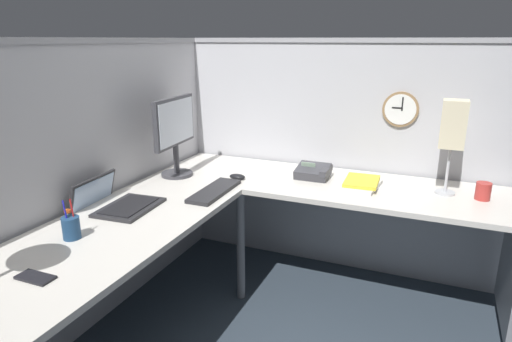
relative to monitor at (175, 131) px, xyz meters
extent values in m
plane|color=#2D3842|center=(-0.23, -0.64, -1.02)|extent=(6.80, 6.80, 0.00)
cube|color=#B2B2B7|center=(-0.60, 0.23, -0.25)|extent=(2.57, 0.10, 1.55)
cube|color=#939399|center=(-0.60, 0.23, 0.54)|extent=(2.57, 0.12, 0.03)
cube|color=#B2B2B7|center=(0.64, -0.90, -0.25)|extent=(0.10, 2.37, 1.55)
cube|color=#939399|center=(0.64, -0.90, 0.54)|extent=(0.12, 2.37, 0.03)
cube|color=beige|center=(-0.61, -0.17, -0.31)|extent=(2.35, 0.66, 0.03)
cube|color=beige|center=(0.24, -1.24, -0.31)|extent=(0.66, 1.49, 0.03)
cylinder|color=slate|center=(-0.07, -0.48, -0.67)|extent=(0.05, 0.05, 0.70)
cube|color=slate|center=(0.24, -1.97, -0.67)|extent=(0.58, 0.03, 0.60)
cylinder|color=#38383D|center=(0.00, 0.00, -0.28)|extent=(0.20, 0.20, 0.02)
cylinder|color=#38383D|center=(0.00, 0.00, -0.18)|extent=(0.04, 0.04, 0.20)
cube|color=#38383D|center=(0.00, 0.00, 0.06)|extent=(0.46, 0.07, 0.30)
cube|color=silver|center=(0.00, -0.02, 0.06)|extent=(0.42, 0.04, 0.26)
cube|color=#232326|center=(-0.59, -0.09, -0.29)|extent=(0.36, 0.26, 0.02)
cube|color=black|center=(-0.59, -0.09, -0.28)|extent=(0.30, 0.20, 0.00)
cube|color=#232326|center=(-0.61, 0.14, -0.25)|extent=(0.34, 0.09, 0.22)
cube|color=#99B2D1|center=(-0.61, 0.13, -0.25)|extent=(0.31, 0.07, 0.18)
cube|color=#232326|center=(-0.20, -0.38, -0.28)|extent=(0.43, 0.15, 0.02)
ellipsoid|color=black|center=(0.08, -0.39, -0.28)|extent=(0.06, 0.10, 0.03)
cylinder|color=navy|center=(-0.98, -0.08, -0.24)|extent=(0.08, 0.08, 0.10)
cylinder|color=#1E1EB2|center=(-0.99, -0.07, -0.18)|extent=(0.01, 0.02, 0.13)
cylinder|color=#B21E1E|center=(-0.97, -0.09, -0.18)|extent=(0.01, 0.02, 0.13)
cylinder|color=#D8591E|center=(-0.98, -0.07, -0.17)|extent=(0.03, 0.03, 0.01)
cube|color=black|center=(-1.29, -0.22, -0.29)|extent=(0.07, 0.14, 0.01)
cube|color=#38383D|center=(0.29, -0.82, -0.26)|extent=(0.19, 0.20, 0.10)
cube|color=#8CA58C|center=(0.29, -0.79, -0.22)|extent=(0.01, 0.09, 0.04)
cube|color=#38383D|center=(0.29, -0.90, -0.24)|extent=(0.19, 0.04, 0.04)
cube|color=silver|center=(0.22, -1.12, -0.28)|extent=(0.30, 0.24, 0.02)
cube|color=yellow|center=(0.23, -1.13, -0.26)|extent=(0.27, 0.20, 0.02)
cylinder|color=#B7BABF|center=(0.29, -1.59, -0.29)|extent=(0.11, 0.11, 0.01)
cylinder|color=#B7BABF|center=(0.29, -1.59, -0.15)|extent=(0.02, 0.02, 0.27)
cube|color=beige|center=(0.29, -1.59, 0.11)|extent=(0.13, 0.13, 0.26)
cylinder|color=#B2332D|center=(0.27, -1.78, -0.25)|extent=(0.08, 0.08, 0.10)
cylinder|color=olive|center=(0.59, -1.28, 0.13)|extent=(0.03, 0.22, 0.22)
cylinder|color=white|center=(0.57, -1.28, 0.13)|extent=(0.00, 0.19, 0.19)
cube|color=black|center=(0.57, -1.26, 0.14)|extent=(0.00, 0.06, 0.01)
cube|color=black|center=(0.57, -1.29, 0.16)|extent=(0.00, 0.01, 0.08)
camera|label=1|loc=(-2.31, -1.52, 0.55)|focal=31.03mm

